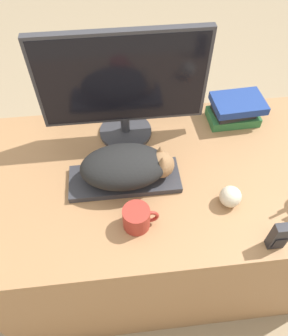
# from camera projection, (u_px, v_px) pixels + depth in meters

# --- Properties ---
(ground_plane) EXTENTS (12.00, 12.00, 0.00)m
(ground_plane) POSITION_uv_depth(u_px,v_px,m) (167.00, 329.00, 1.56)
(ground_plane) COLOR #998466
(desk) EXTENTS (1.36, 0.76, 0.73)m
(desk) POSITION_uv_depth(u_px,v_px,m) (159.00, 221.00, 1.51)
(desk) COLOR #9E7047
(desk) RESTS_ON ground_plane
(keyboard) EXTENTS (0.40, 0.15, 0.02)m
(keyboard) POSITION_uv_depth(u_px,v_px,m) (125.00, 179.00, 1.20)
(keyboard) COLOR #2D2D33
(keyboard) RESTS_ON desk
(cat) EXTENTS (0.33, 0.19, 0.12)m
(cat) POSITION_uv_depth(u_px,v_px,m) (129.00, 166.00, 1.14)
(cat) COLOR black
(cat) RESTS_ON keyboard
(monitor) EXTENTS (0.62, 0.21, 0.45)m
(monitor) POSITION_uv_depth(u_px,v_px,m) (123.00, 85.00, 1.17)
(monitor) COLOR #333338
(monitor) RESTS_ON desk
(coffee_mug) EXTENTS (0.12, 0.09, 0.08)m
(coffee_mug) POSITION_uv_depth(u_px,v_px,m) (137.00, 218.00, 1.06)
(coffee_mug) COLOR #9E2D23
(coffee_mug) RESTS_ON desk
(baseball) EXTENTS (0.08, 0.08, 0.08)m
(baseball) POSITION_uv_depth(u_px,v_px,m) (230.00, 197.00, 1.12)
(baseball) COLOR beige
(baseball) RESTS_ON desk
(phone) EXTENTS (0.05, 0.03, 0.11)m
(phone) POSITION_uv_depth(u_px,v_px,m) (279.00, 236.00, 1.00)
(phone) COLOR black
(phone) RESTS_ON desk
(book_stack) EXTENTS (0.23, 0.16, 0.11)m
(book_stack) POSITION_uv_depth(u_px,v_px,m) (235.00, 110.00, 1.37)
(book_stack) COLOR #2D6B38
(book_stack) RESTS_ON desk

